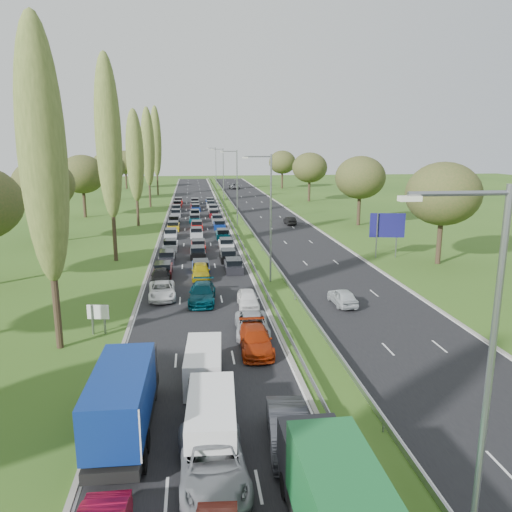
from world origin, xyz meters
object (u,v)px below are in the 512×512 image
white_van_front (211,417)px  info_sign (98,315)px  blue_lorry (125,397)px  white_van_rear (204,363)px  near_car_2 (162,290)px  direction_sign (387,227)px  near_car_3 (161,277)px

white_van_front → info_sign: 15.53m
blue_lorry → white_van_rear: 6.13m
near_car_2 → direction_sign: 28.05m
blue_lorry → info_sign: 13.30m
near_car_2 → white_van_front: size_ratio=0.92×
near_car_2 → blue_lorry: 20.70m
blue_lorry → near_car_2: bearing=90.2°
direction_sign → near_car_3: bearing=-162.6°
near_car_2 → white_van_rear: 16.09m
white_van_front → direction_sign: (21.56, 34.14, 2.49)m
white_van_front → info_sign: bearing=120.9°
info_sign → direction_sign: size_ratio=0.40×
near_car_3 → direction_sign: direction_sign is taller
near_car_2 → near_car_3: near_car_2 is taller
near_car_2 → near_car_3: bearing=91.3°
info_sign → white_van_front: bearing=-62.2°
white_van_front → blue_lorry: bearing=170.0°
white_van_rear → direction_sign: (21.76, 28.36, 2.55)m
info_sign → near_car_3: bearing=74.3°
white_van_front → direction_sign: direction_sign is taller
blue_lorry → direction_sign: 41.86m
white_van_front → white_van_rear: bearing=95.1°
near_car_3 → blue_lorry: blue_lorry is taller
blue_lorry → white_van_rear: bearing=55.0°
direction_sign → white_van_rear: bearing=-127.5°
near_car_3 → white_van_front: bearing=-83.4°
near_car_3 → white_van_front: size_ratio=0.86×
near_car_2 → white_van_front: white_van_front is taller
blue_lorry → near_car_3: bearing=91.3°
blue_lorry → white_van_front: 3.99m
white_van_rear → info_sign: (-7.04, 7.95, 0.35)m
near_car_2 → near_car_3: size_ratio=1.07×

